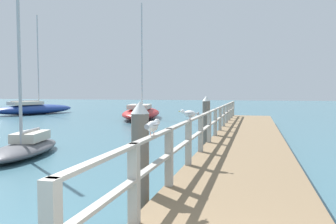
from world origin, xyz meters
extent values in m
cube|color=#846B4C|center=(0.00, 10.77, 0.24)|extent=(2.38, 21.54, 0.48)
cube|color=#B2ADA3|center=(-1.11, 2.46, 0.95)|extent=(0.12, 0.12, 0.96)
cube|color=#B2ADA3|center=(-1.11, 4.12, 0.95)|extent=(0.12, 0.12, 0.96)
cube|color=#B2ADA3|center=(-1.11, 5.78, 0.95)|extent=(0.12, 0.12, 0.96)
cube|color=#B2ADA3|center=(-1.11, 7.45, 0.95)|extent=(0.12, 0.12, 0.96)
cube|color=#B2ADA3|center=(-1.11, 9.11, 0.95)|extent=(0.12, 0.12, 0.96)
cube|color=#B2ADA3|center=(-1.11, 10.77, 0.95)|extent=(0.12, 0.12, 0.96)
cube|color=#B2ADA3|center=(-1.11, 12.43, 0.95)|extent=(0.12, 0.12, 0.96)
cube|color=#B2ADA3|center=(-1.11, 14.09, 0.95)|extent=(0.12, 0.12, 0.96)
cube|color=#B2ADA3|center=(-1.11, 15.75, 0.95)|extent=(0.12, 0.12, 0.96)
cube|color=#B2ADA3|center=(-1.11, 17.42, 0.95)|extent=(0.12, 0.12, 0.96)
cube|color=#B2ADA3|center=(-1.11, 19.08, 0.95)|extent=(0.12, 0.12, 0.96)
cube|color=#B2ADA3|center=(-1.11, 20.74, 0.95)|extent=(0.12, 0.12, 0.96)
cube|color=#B2ADA3|center=(-1.11, 10.77, 1.41)|extent=(0.10, 19.94, 0.04)
cube|color=#B2ADA3|center=(-1.11, 10.77, 1.00)|extent=(0.10, 19.94, 0.04)
cylinder|color=#6B6056|center=(-1.49, 3.78, 0.84)|extent=(0.28, 0.28, 1.69)
cone|color=white|center=(-1.49, 3.78, 1.79)|extent=(0.29, 0.29, 0.20)
cylinder|color=#6B6056|center=(-1.49, 11.15, 0.84)|extent=(0.28, 0.28, 1.69)
cone|color=white|center=(-1.49, 11.15, 1.79)|extent=(0.29, 0.29, 0.20)
ellipsoid|color=white|center=(-1.11, 3.20, 1.56)|extent=(0.15, 0.29, 0.15)
sphere|color=white|center=(-1.09, 3.38, 1.60)|extent=(0.09, 0.09, 0.09)
cone|color=gold|center=(-1.09, 3.44, 1.60)|extent=(0.03, 0.05, 0.02)
cone|color=#939399|center=(-1.12, 3.03, 1.57)|extent=(0.08, 0.09, 0.07)
ellipsoid|color=#939399|center=(-1.11, 3.20, 1.58)|extent=(0.19, 0.24, 0.04)
cylinder|color=tan|center=(-1.13, 3.19, 1.46)|extent=(0.01, 0.01, 0.05)
cylinder|color=tan|center=(-1.08, 3.19, 1.46)|extent=(0.01, 0.01, 0.05)
ellipsoid|color=white|center=(-1.11, 5.92, 1.56)|extent=(0.31, 0.21, 0.15)
sphere|color=white|center=(-1.28, 5.97, 1.60)|extent=(0.09, 0.09, 0.09)
cone|color=gold|center=(-1.34, 5.99, 1.60)|extent=(0.05, 0.04, 0.02)
cone|color=#939399|center=(-0.95, 5.87, 1.57)|extent=(0.10, 0.09, 0.07)
ellipsoid|color=#939399|center=(-1.11, 5.92, 1.58)|extent=(0.27, 0.23, 0.04)
cylinder|color=tan|center=(-1.11, 5.89, 1.46)|extent=(0.01, 0.01, 0.05)
cylinder|color=tan|center=(-1.09, 5.94, 1.46)|extent=(0.01, 0.01, 0.05)
ellipsoid|color=red|center=(-8.03, 22.88, 0.41)|extent=(4.00, 7.91, 0.81)
cylinder|color=#B2B2B7|center=(-8.11, 23.25, 4.74)|extent=(0.10, 0.10, 7.86)
cylinder|color=#B2B2B7|center=(-7.85, 21.95, 1.16)|extent=(0.59, 2.61, 0.08)
cube|color=beige|center=(-7.86, 21.99, 0.96)|extent=(1.95, 2.95, 0.30)
ellipsoid|color=#4C4C51|center=(-6.85, 7.99, 0.20)|extent=(2.34, 4.28, 0.40)
cylinder|color=#B2B2B7|center=(-6.80, 7.79, 2.95)|extent=(0.10, 0.10, 5.10)
cylinder|color=#B2B2B7|center=(-6.97, 8.48, 0.75)|extent=(0.41, 1.40, 0.08)
cube|color=beige|center=(-6.96, 8.46, 0.55)|extent=(1.12, 1.61, 0.30)
ellipsoid|color=navy|center=(-19.01, 25.37, 0.44)|extent=(4.90, 8.17, 0.88)
cylinder|color=#B2B2B7|center=(-18.88, 25.74, 4.90)|extent=(0.10, 0.10, 8.04)
cylinder|color=#B2B2B7|center=(-19.34, 24.45, 1.23)|extent=(0.99, 2.60, 0.08)
cube|color=beige|center=(-19.32, 24.49, 1.03)|extent=(2.22, 3.10, 0.30)
camera|label=1|loc=(0.26, -1.23, 2.03)|focal=36.28mm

